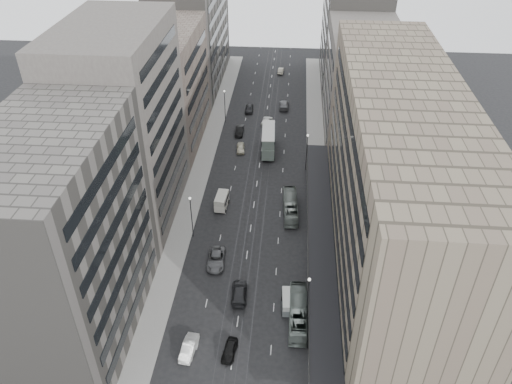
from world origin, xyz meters
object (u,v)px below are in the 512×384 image
(panel_van, at_px, (222,201))
(sedan_2, at_px, (216,259))
(double_decker, at_px, (268,140))
(sedan_0, at_px, (230,350))
(sedan_1, at_px, (189,348))
(bus_near, at_px, (298,313))
(bus_far, at_px, (290,206))
(vw_microbus, at_px, (288,301))

(panel_van, height_order, sedan_2, panel_van)
(double_decker, bearing_deg, panel_van, -111.69)
(sedan_0, relative_size, sedan_1, 0.88)
(sedan_2, bearing_deg, double_decker, 76.16)
(bus_near, relative_size, bus_far, 1.01)
(double_decker, height_order, sedan_1, double_decker)
(double_decker, bearing_deg, bus_near, -83.91)
(bus_near, distance_m, double_decker, 47.32)
(bus_far, relative_size, sedan_1, 2.19)
(double_decker, height_order, vw_microbus, double_decker)
(sedan_0, bearing_deg, panel_van, 106.85)
(bus_near, bearing_deg, sedan_0, 35.75)
(bus_near, relative_size, double_decker, 1.06)
(sedan_1, relative_size, sedan_2, 0.79)
(sedan_2, bearing_deg, sedan_0, -79.89)
(bus_near, xyz_separation_m, sedan_1, (-14.41, -6.63, -0.67))
(double_decker, relative_size, sedan_0, 2.37)
(bus_far, bearing_deg, sedan_0, 73.44)
(double_decker, xyz_separation_m, sedan_0, (-1.96, -53.29, -2.15))
(sedan_1, bearing_deg, sedan_2, 92.41)
(sedan_0, bearing_deg, sedan_2, 111.37)
(bus_far, distance_m, sedan_0, 32.39)
(vw_microbus, bearing_deg, sedan_2, 141.06)
(panel_van, height_order, sedan_1, panel_van)
(sedan_2, bearing_deg, bus_near, -42.75)
(vw_microbus, bearing_deg, bus_near, -59.72)
(sedan_1, bearing_deg, bus_far, 74.23)
(panel_van, bearing_deg, bus_near, -56.66)
(panel_van, xyz_separation_m, sedan_2, (1.12, -14.99, -0.70))
(double_decker, distance_m, vw_microbus, 45.03)
(vw_microbus, bearing_deg, panel_van, 115.66)
(sedan_1, xyz_separation_m, sedan_2, (1.14, 17.29, 0.06))
(bus_far, bearing_deg, double_decker, -79.72)
(panel_van, height_order, sedan_0, panel_van)
(panel_van, relative_size, sedan_2, 0.76)
(double_decker, relative_size, panel_van, 2.16)
(sedan_0, distance_m, sedan_2, 17.70)
(sedan_1, bearing_deg, vw_microbus, 40.14)
(bus_far, bearing_deg, sedan_2, 47.54)
(bus_far, xyz_separation_m, vw_microbus, (0.25, -22.91, -0.15))
(bus_near, height_order, double_decker, double_decker)
(bus_near, height_order, vw_microbus, bus_near)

